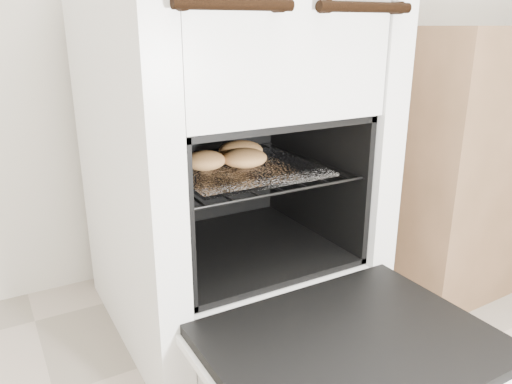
% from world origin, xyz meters
% --- Properties ---
extents(stove, '(0.62, 0.70, 0.96)m').
position_xyz_m(stove, '(-0.16, 1.15, 0.47)').
color(stove, white).
rests_on(stove, ground).
extents(oven_door, '(0.56, 0.44, 0.04)m').
position_xyz_m(oven_door, '(-0.16, 0.63, 0.21)').
color(oven_door, black).
rests_on(oven_door, stove).
extents(oven_rack, '(0.45, 0.44, 0.01)m').
position_xyz_m(oven_rack, '(-0.16, 1.08, 0.45)').
color(oven_rack, black).
rests_on(oven_rack, stove).
extents(foil_sheet, '(0.35, 0.31, 0.01)m').
position_xyz_m(foil_sheet, '(-0.16, 1.06, 0.46)').
color(foil_sheet, white).
rests_on(foil_sheet, oven_rack).
extents(baked_rolls, '(0.26, 0.22, 0.05)m').
position_xyz_m(baked_rolls, '(-0.17, 1.10, 0.49)').
color(baked_rolls, tan).
rests_on(baked_rolls, foil_sheet).
extents(counter, '(0.81, 0.56, 0.80)m').
position_xyz_m(counter, '(0.70, 1.08, 0.40)').
color(counter, brown).
rests_on(counter, ground).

